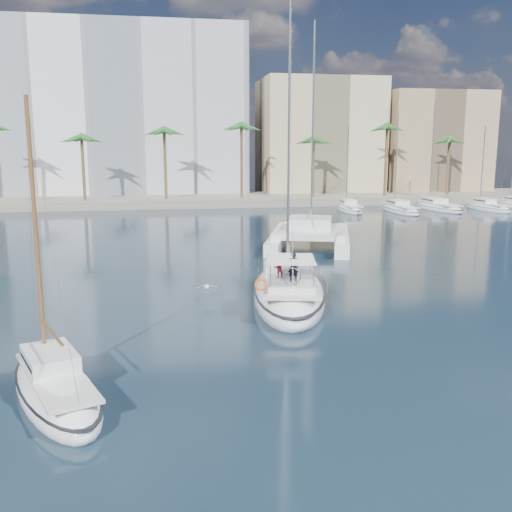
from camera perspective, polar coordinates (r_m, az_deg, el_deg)
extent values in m
plane|color=black|center=(29.58, 2.38, -6.48)|extent=(160.00, 160.00, 0.00)
cube|color=gray|center=(89.16, -5.99, 5.58)|extent=(120.00, 14.00, 1.20)
cube|color=white|center=(100.88, -13.65, 13.58)|extent=(42.00, 16.00, 28.00)
cube|color=#C5B78D|center=(101.53, 6.27, 11.54)|extent=(20.00, 14.00, 20.00)
cube|color=tan|center=(106.97, 17.10, 10.56)|extent=(18.00, 12.00, 18.00)
cylinder|color=brown|center=(84.86, -5.86, 8.46)|extent=(0.44, 0.44, 10.50)
sphere|color=#266123|center=(84.80, -5.93, 12.01)|extent=(3.60, 3.60, 3.60)
cylinder|color=brown|center=(93.64, 15.61, 8.35)|extent=(0.44, 0.44, 10.50)
sphere|color=#266123|center=(93.59, 15.77, 11.56)|extent=(3.60, 3.60, 3.60)
ellipsoid|color=white|center=(33.38, 3.30, -3.76)|extent=(6.48, 13.35, 2.66)
ellipsoid|color=black|center=(33.29, 3.31, -3.13)|extent=(6.54, 13.48, 0.18)
cube|color=silver|center=(32.90, 3.33, -2.17)|extent=(4.71, 9.98, 0.12)
cube|color=silver|center=(34.27, 3.25, -1.02)|extent=(3.50, 4.64, 0.60)
cube|color=black|center=(34.26, 3.26, -0.99)|extent=(3.43, 4.16, 0.14)
cylinder|color=#B7BABF|center=(35.01, 3.32, 12.57)|extent=(0.15, 0.15, 16.79)
cylinder|color=#B7BABF|center=(32.95, 3.34, 0.62)|extent=(1.11, 5.09, 0.11)
cube|color=silver|center=(30.45, 3.50, -2.78)|extent=(3.00, 3.61, 0.36)
cube|color=white|center=(30.04, 3.54, -0.30)|extent=(3.00, 3.61, 0.04)
torus|color=silver|center=(29.10, 3.60, -2.07)|extent=(0.95, 0.24, 0.96)
torus|color=#E8500C|center=(28.67, 0.50, -2.87)|extent=(0.66, 0.32, 0.64)
imported|color=black|center=(30.05, 3.74, -1.07)|extent=(0.64, 0.48, 1.58)
imported|color=#A7192C|center=(30.96, 2.27, -1.17)|extent=(0.55, 0.44, 1.08)
ellipsoid|color=white|center=(21.88, -19.32, -12.81)|extent=(5.10, 8.09, 1.82)
ellipsoid|color=black|center=(21.78, -19.37, -12.19)|extent=(5.15, 8.17, 0.18)
cube|color=silver|center=(21.49, -19.35, -11.27)|extent=(3.74, 6.04, 0.12)
cube|color=silver|center=(22.18, -19.91, -9.61)|extent=(2.45, 2.95, 0.60)
cube|color=black|center=(22.17, -19.92, -9.56)|extent=(2.36, 2.69, 0.14)
cylinder|color=brown|center=(21.95, -21.15, 2.21)|extent=(0.15, 0.15, 9.57)
cylinder|color=brown|center=(21.17, -19.75, -7.14)|extent=(1.25, 2.95, 0.11)
cube|color=white|center=(52.33, 2.32, 1.81)|extent=(5.31, 13.42, 1.10)
cube|color=white|center=(52.10, 8.52, 1.66)|extent=(5.31, 13.42, 1.10)
cube|color=silver|center=(51.35, 5.39, 2.44)|extent=(8.25, 9.08, 0.50)
cube|color=silver|center=(51.93, 5.44, 3.32)|extent=(4.84, 5.06, 1.00)
cube|color=black|center=(51.92, 5.44, 3.37)|extent=(4.69, 4.55, 0.18)
cylinder|color=#B7BABF|center=(53.55, 5.71, 12.80)|extent=(0.18, 0.18, 18.27)
ellipsoid|color=silver|center=(33.34, -4.94, -3.08)|extent=(0.25, 0.48, 0.23)
sphere|color=silver|center=(33.56, -4.97, -2.96)|extent=(0.13, 0.13, 0.13)
cube|color=gray|center=(33.31, -5.52, -3.05)|extent=(0.55, 0.20, 0.13)
cube|color=gray|center=(33.37, -4.35, -3.01)|extent=(0.55, 0.20, 0.13)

